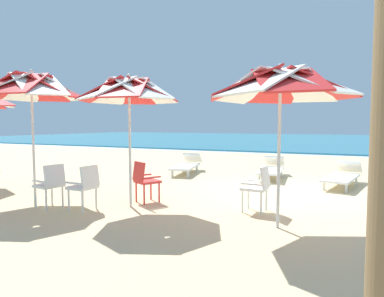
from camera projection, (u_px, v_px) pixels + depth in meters
name	position (u px, v px, depth m)	size (l,w,h in m)	color
ground_plane	(287.00, 193.00, 7.83)	(80.00, 80.00, 0.00)	beige
sea	(330.00, 140.00, 34.10)	(80.00, 36.00, 0.10)	teal
surf_foam	(318.00, 155.00, 17.49)	(80.00, 0.70, 0.01)	white
beach_umbrella_0	(280.00, 86.00, 5.07)	(2.30, 2.30, 2.56)	silver
plastic_chair_0	(258.00, 186.00, 6.14)	(0.49, 0.47, 0.87)	white
beach_umbrella_1	(129.00, 92.00, 6.40)	(2.01, 2.01, 2.62)	silver
plastic_chair_1	(145.00, 179.00, 6.88)	(0.60, 0.62, 0.87)	red
plastic_chair_2	(85.00, 185.00, 6.24)	(0.49, 0.46, 0.87)	white
beach_umbrella_2	(31.00, 88.00, 7.02)	(2.20, 2.20, 2.80)	silver
plastic_chair_3	(51.00, 183.00, 6.41)	(0.53, 0.51, 0.87)	white
sun_lounger_0	(343.00, 176.00, 8.73)	(1.04, 2.23, 0.62)	white
sun_lounger_1	(272.00, 169.00, 10.10)	(0.81, 2.19, 0.62)	white
sun_lounger_2	(187.00, 165.00, 11.06)	(1.03, 2.23, 0.62)	white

